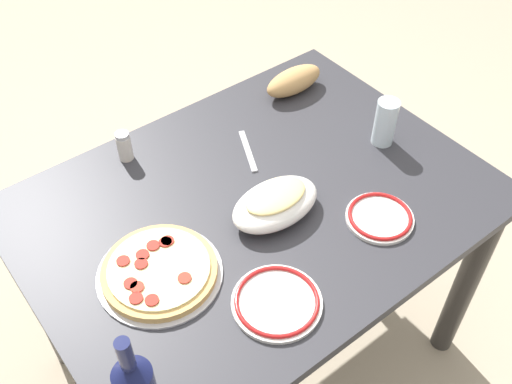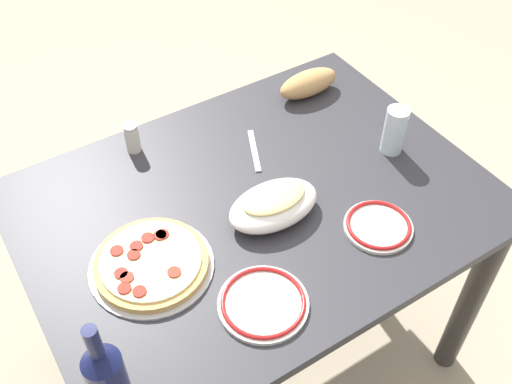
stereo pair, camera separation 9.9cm
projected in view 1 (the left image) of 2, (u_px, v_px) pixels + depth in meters
ground_plane at (256, 348)px, 2.07m from camera, size 8.00×8.00×0.00m
dining_table at (256, 234)px, 1.62m from camera, size 1.17×0.87×0.75m
pepperoni_pizza at (159, 271)px, 1.35m from camera, size 0.29×0.29×0.03m
baked_pasta_dish at (275, 202)px, 1.46m from camera, size 0.24×0.15×0.08m
water_glass at (385, 122)px, 1.63m from camera, size 0.06×0.06×0.14m
side_plate_near at (380, 217)px, 1.47m from camera, size 0.17×0.17×0.02m
side_plate_far at (277, 302)px, 1.30m from camera, size 0.20×0.20×0.02m
bread_loaf at (294, 81)px, 1.82m from camera, size 0.20×0.08×0.08m
spice_shaker at (124, 146)px, 1.60m from camera, size 0.04×0.04×0.09m
fork_right at (248, 151)px, 1.65m from camera, size 0.09×0.16×0.00m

